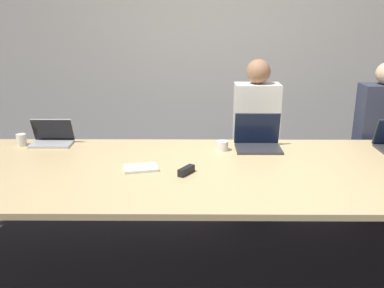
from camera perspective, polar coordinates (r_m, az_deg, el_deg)
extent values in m
plane|color=#2D2D38|center=(3.38, 6.23, -15.32)|extent=(24.00, 24.00, 0.00)
cube|color=beige|center=(5.04, 4.28, 12.48)|extent=(12.00, 0.06, 2.80)
cube|color=#D6B77F|center=(3.05, 6.67, -3.62)|extent=(4.69, 1.43, 0.04)
cube|color=#B7B7BC|center=(3.73, -18.24, -0.01)|extent=(0.33, 0.20, 0.02)
cube|color=#B7B7BC|center=(3.77, -18.05, 1.88)|extent=(0.34, 0.09, 0.19)
cube|color=black|center=(3.76, -18.09, 1.78)|extent=(0.33, 0.08, 0.19)
cylinder|color=white|center=(3.79, -21.79, 0.50)|extent=(0.08, 0.08, 0.10)
cube|color=#2D2D38|center=(4.40, 22.84, -5.35)|extent=(0.32, 0.24, 0.45)
cube|color=#33384C|center=(4.22, 23.78, 2.23)|extent=(0.40, 0.24, 0.75)
cube|color=#333338|center=(3.46, 8.83, -0.63)|extent=(0.36, 0.26, 0.02)
cube|color=#333338|center=(3.53, 8.66, 2.09)|extent=(0.37, 0.05, 0.26)
cube|color=#0F1933|center=(3.52, 8.69, 2.02)|extent=(0.36, 0.05, 0.25)
cube|color=#2D2D38|center=(4.13, 8.16, -5.57)|extent=(0.32, 0.24, 0.45)
cube|color=silver|center=(3.94, 8.53, 2.53)|extent=(0.40, 0.24, 0.75)
sphere|color=#9E7051|center=(3.84, 8.85, 9.53)|extent=(0.22, 0.22, 0.22)
cylinder|color=white|center=(3.41, 4.08, -0.24)|extent=(0.09, 0.09, 0.08)
cube|color=black|center=(2.91, -0.77, -3.57)|extent=(0.12, 0.15, 0.05)
cube|color=silver|center=(3.03, -6.84, -3.19)|extent=(0.27, 0.22, 0.02)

